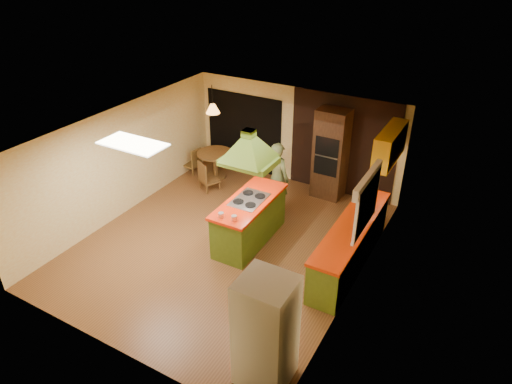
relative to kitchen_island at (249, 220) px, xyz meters
The scene contains 21 objects.
ground 0.69m from the kitchen_island, 137.97° to the right, with size 6.50×6.50×0.00m, color brown.
room_walls 0.89m from the kitchen_island, 137.97° to the right, with size 5.50×6.50×6.50m.
ceiling_plane 2.06m from the kitchen_island, 137.97° to the right, with size 6.50×6.50×0.00m, color silver.
brick_panel 3.13m from the kitchen_island, 72.93° to the left, with size 2.64×0.03×2.50m, color #381E14.
nook_opening 3.49m from the kitchen_island, 122.55° to the left, with size 2.20×0.03×2.10m, color black.
right_counter 2.11m from the kitchen_island, ahead, with size 0.62×3.05×0.92m.
upper_cabinets 3.24m from the kitchen_island, 40.32° to the left, with size 0.34×1.40×0.70m, color yellow.
window_right 2.66m from the kitchen_island, ahead, with size 0.12×1.35×1.06m.
fluor_panel 2.89m from the kitchen_island, 133.75° to the right, with size 1.20×0.60×0.03m, color white.
kitchen_island is the anchor object (origin of this frame).
range_hood 1.75m from the kitchen_island, 135.00° to the left, with size 1.02×0.74×0.79m.
man 1.39m from the kitchen_island, 92.13° to the left, with size 0.63×0.41×1.72m, color #4E572E.
refrigerator 3.46m from the kitchen_island, 56.01° to the right, with size 0.74×0.70×1.79m, color white.
wall_oven 2.79m from the kitchen_island, 74.72° to the left, with size 0.75×0.62×2.22m.
dining_table 3.06m from the kitchen_island, 137.31° to the left, with size 0.94×0.94×0.71m.
chair_left 3.55m from the kitchen_island, 146.20° to the left, with size 0.39×0.39×0.72m, color brown, non-canonical shape.
chair_near 2.45m from the kitchen_island, 144.54° to the left, with size 0.43×0.43×0.78m, color brown, non-canonical shape.
pendant_lamp 3.36m from the kitchen_island, 137.31° to the left, with size 0.35×0.35×0.23m, color #FF9E3F.
canister_large 2.29m from the kitchen_island, 23.45° to the left, with size 0.14×0.14×0.21m, color beige.
canister_medium 2.24m from the kitchen_island, 20.78° to the left, with size 0.13×0.13×0.18m, color beige.
canister_small 2.33m from the kitchen_island, 26.06° to the left, with size 0.12×0.12×0.16m, color beige.
Camera 1 is at (4.38, -6.52, 5.68)m, focal length 32.00 mm.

